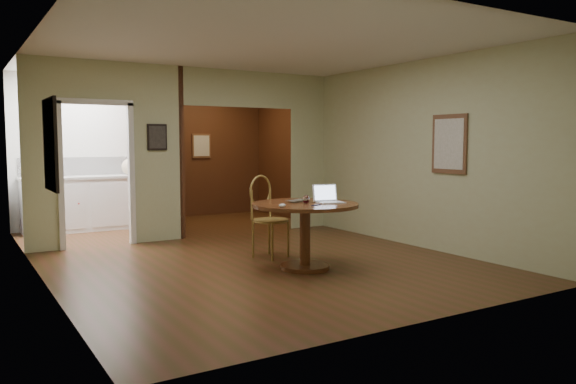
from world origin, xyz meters
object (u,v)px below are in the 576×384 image
dining_table (305,220)px  open_laptop (328,198)px  chair (267,212)px  closed_laptop (301,201)px

dining_table → open_laptop: size_ratio=3.68×
dining_table → chair: size_ratio=1.17×
chair → dining_table: bearing=-107.8°
chair → open_laptop: (0.31, -0.96, 0.25)m
chair → closed_laptop: size_ratio=3.28×
chair → open_laptop: size_ratio=3.15×
dining_table → open_laptop: open_laptop is taller
open_laptop → closed_laptop: open_laptop is taller
dining_table → closed_laptop: size_ratio=3.84×
dining_table → chair: (-0.04, 0.87, 0.02)m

